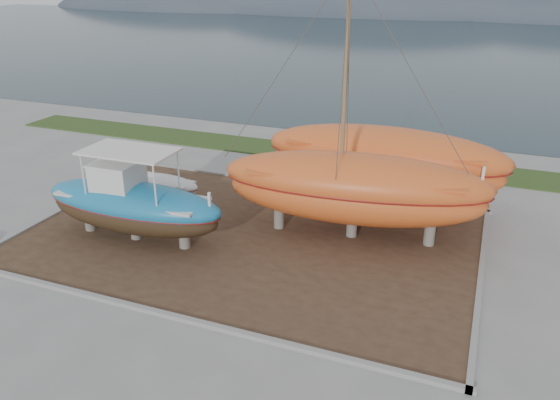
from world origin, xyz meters
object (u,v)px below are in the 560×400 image
at_px(white_dinghy, 166,187).
at_px(orange_bare_hull, 383,168).
at_px(blue_caique, 132,195).
at_px(orange_sailboat, 358,112).

distance_m(white_dinghy, orange_bare_hull, 10.32).
distance_m(blue_caique, orange_sailboat, 9.50).
bearing_deg(blue_caique, orange_sailboat, 21.83).
bearing_deg(orange_sailboat, orange_bare_hull, 75.90).
height_order(white_dinghy, orange_bare_hull, orange_bare_hull).
xyz_separation_m(white_dinghy, orange_sailboat, (9.34, -0.63, 4.68)).
relative_size(white_dinghy, orange_sailboat, 0.34).
bearing_deg(white_dinghy, orange_bare_hull, 22.96).
xyz_separation_m(white_dinghy, orange_bare_hull, (9.80, 2.98, 1.26)).
bearing_deg(blue_caique, white_dinghy, 104.66).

